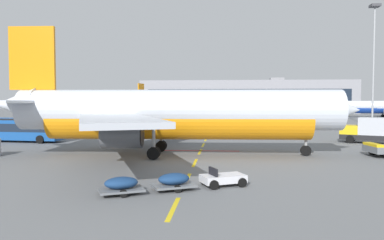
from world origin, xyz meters
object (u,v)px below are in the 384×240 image
Objects in this scene: airliner_mid_left at (123,106)px; catering_truck at (373,130)px; airliner_far_right at (379,107)px; apron_shuttle_bus at (17,128)px; baggage_train at (174,181)px; apron_light_mast_far at (374,51)px; airliner_foreground at (173,114)px.

airliner_mid_left is 4.40× the size of catering_truck.
airliner_mid_left is 1.10× the size of airliner_far_right.
airliner_mid_left reaches higher than airliner_far_right.
apron_shuttle_bus is at bearing -177.57° from catering_truck.
airliner_far_right is 2.41× the size of apron_shuttle_bus.
catering_truck is at bearing 50.90° from baggage_train.
catering_truck is at bearing -110.82° from apron_light_mast_far.
baggage_train is (23.25, -23.88, -1.23)m from apron_shuttle_bus.
airliner_mid_left is (-27.45, 82.13, -0.23)m from airliner_foreground.
airliner_foreground reaches higher than airliner_far_right.
airliner_mid_left is 3.85× the size of baggage_train.
airliner_foreground is 23.59m from apron_shuttle_bus.
airliner_far_right is at bearing 67.71° from catering_truck.
apron_light_mast_far reaches higher than apron_shuttle_bus.
baggage_train is at bearing -45.76° from apron_shuttle_bus.
airliner_foreground reaches higher than airliner_mid_left.
apron_light_mast_far is at bearing -113.22° from airliner_far_right.
airliner_mid_left is at bearing 107.06° from baggage_train.
apron_light_mast_far is at bearing 50.56° from airliner_foreground.
apron_shuttle_bus is 44.22m from catering_truck.
apron_light_mast_far reaches higher than baggage_train.
baggage_train is (29.46, -96.00, -3.19)m from airliner_mid_left.
baggage_train is at bearing -129.10° from catering_truck.
baggage_train is at bearing -81.74° from airliner_foreground.
apron_light_mast_far is at bearing 59.85° from baggage_train.
airliner_foreground is 55.04m from apron_light_mast_far.
airliner_far_right is 4.01× the size of catering_truck.
airliner_foreground is 2.84× the size of apron_shuttle_bus.
apron_light_mast_far is (55.49, 31.62, 13.29)m from apron_shuttle_bus.
apron_shuttle_bus is (-21.24, 10.01, -2.20)m from airliner_foreground.
airliner_far_right is 51.91m from apron_light_mast_far.
airliner_mid_left is at bearing 94.92° from apron_shuttle_bus.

